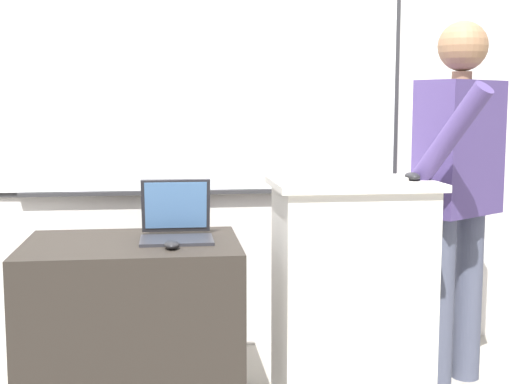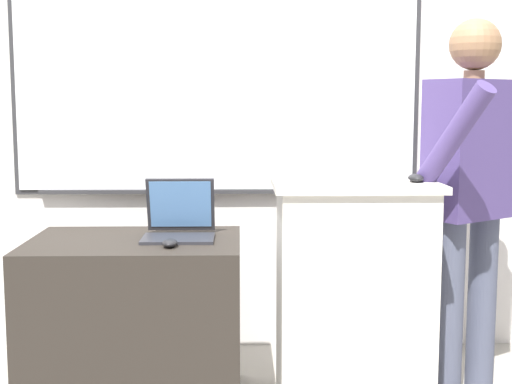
# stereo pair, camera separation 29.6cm
# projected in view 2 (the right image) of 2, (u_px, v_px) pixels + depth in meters

# --- Properties ---
(back_wall) EXTENTS (6.40, 0.17, 2.96)m
(back_wall) POSITION_uv_depth(u_px,v_px,m) (269.00, 73.00, 3.79)
(back_wall) COLOR silver
(back_wall) RESTS_ON ground_plane
(lectern_podium) EXTENTS (0.68, 0.48, 1.00)m
(lectern_podium) POSITION_uv_depth(u_px,v_px,m) (352.00, 297.00, 3.02)
(lectern_podium) COLOR beige
(lectern_podium) RESTS_ON ground_plane
(side_desk) EXTENTS (0.90, 0.66, 0.74)m
(side_desk) POSITION_uv_depth(u_px,v_px,m) (136.00, 323.00, 3.09)
(side_desk) COLOR #28231E
(side_desk) RESTS_ON ground_plane
(person_presenter) EXTENTS (0.58, 0.71, 1.69)m
(person_presenter) POSITION_uv_depth(u_px,v_px,m) (471.00, 181.00, 3.17)
(person_presenter) COLOR #474C60
(person_presenter) RESTS_ON ground_plane
(laptop) EXTENTS (0.31, 0.30, 0.25)m
(laptop) POSITION_uv_depth(u_px,v_px,m) (180.00, 220.00, 3.11)
(laptop) COLOR #28282D
(laptop) RESTS_ON side_desk
(wireless_keyboard) EXTENTS (0.39, 0.15, 0.02)m
(wireless_keyboard) POSITION_uv_depth(u_px,v_px,m) (358.00, 180.00, 2.90)
(wireless_keyboard) COLOR beige
(wireless_keyboard) RESTS_ON lectern_podium
(computer_mouse_by_laptop) EXTENTS (0.06, 0.10, 0.03)m
(computer_mouse_by_laptop) POSITION_uv_depth(u_px,v_px,m) (170.00, 243.00, 2.89)
(computer_mouse_by_laptop) COLOR black
(computer_mouse_by_laptop) RESTS_ON side_desk
(computer_mouse_by_keyboard) EXTENTS (0.06, 0.10, 0.03)m
(computer_mouse_by_keyboard) POSITION_uv_depth(u_px,v_px,m) (416.00, 178.00, 2.92)
(computer_mouse_by_keyboard) COLOR black
(computer_mouse_by_keyboard) RESTS_ON lectern_podium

